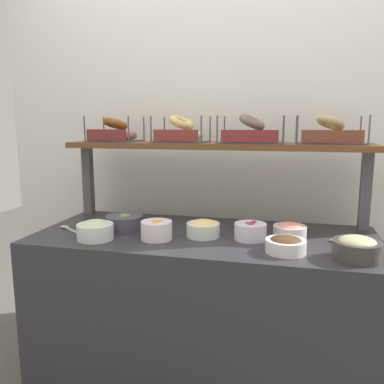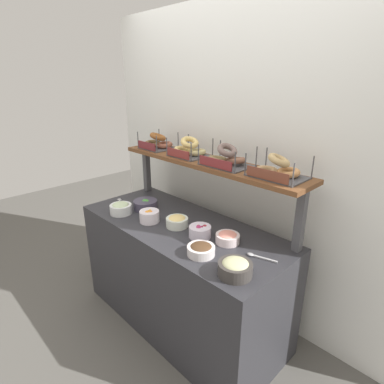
{
  "view_description": "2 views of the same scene",
  "coord_description": "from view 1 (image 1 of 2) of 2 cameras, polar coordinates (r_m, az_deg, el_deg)",
  "views": [
    {
      "loc": [
        0.38,
        -1.79,
        1.38
      ],
      "look_at": [
        -0.08,
        0.05,
        1.05
      ],
      "focal_mm": 36.53,
      "sensor_mm": 36.0,
      "label": 1
    },
    {
      "loc": [
        1.51,
        -1.36,
        1.85
      ],
      "look_at": [
        0.03,
        0.09,
        1.09
      ],
      "focal_mm": 29.11,
      "sensor_mm": 36.0,
      "label": 2
    }
  ],
  "objects": [
    {
      "name": "shelf_riser_left",
      "position": [
        2.38,
        -14.92,
        1.62
      ],
      "size": [
        0.05,
        0.05,
        0.4
      ],
      "primitive_type": "cube",
      "color": "#4C4C51",
      "rests_on": "deli_counter"
    },
    {
      "name": "serving_spoon_near_plate",
      "position": [
        2.08,
        -17.69,
        -5.08
      ],
      "size": [
        0.16,
        0.11,
        0.01
      ],
      "color": "#B7B7BC",
      "rests_on": "deli_counter"
    },
    {
      "name": "bagel_basket_poppy",
      "position": [
        2.06,
        8.63,
        8.42
      ],
      "size": [
        0.33,
        0.26,
        0.16
      ],
      "color": "#4C4C51",
      "rests_on": "upper_shelf"
    },
    {
      "name": "upper_shelf",
      "position": [
        2.1,
        3.46,
        6.79
      ],
      "size": [
        1.6,
        0.32,
        0.03
      ],
      "primitive_type": "cube",
      "color": "brown",
      "rests_on": "shelf_riser_left"
    },
    {
      "name": "bowl_scallion_spread",
      "position": [
        1.87,
        -13.95,
        -5.37
      ],
      "size": [
        0.17,
        0.17,
        0.09
      ],
      "color": "white",
      "rests_on": "deli_counter"
    },
    {
      "name": "deli_counter",
      "position": [
        2.06,
        1.79,
        -17.63
      ],
      "size": [
        1.64,
        0.7,
        0.85
      ],
      "primitive_type": "cube",
      "color": "#2D2D33",
      "rests_on": "ground_plane"
    },
    {
      "name": "serving_spoon_by_edge",
      "position": [
        1.91,
        21.24,
        -6.61
      ],
      "size": [
        0.18,
        0.07,
        0.01
      ],
      "color": "#B7B7BC",
      "rests_on": "deli_counter"
    },
    {
      "name": "bowl_chocolate_spread",
      "position": [
        1.68,
        13.52,
        -7.46
      ],
      "size": [
        0.17,
        0.17,
        0.07
      ],
      "color": "white",
      "rests_on": "deli_counter"
    },
    {
      "name": "bowl_fruit_salad",
      "position": [
        1.82,
        -5.2,
        -5.47
      ],
      "size": [
        0.15,
        0.15,
        0.09
      ],
      "color": "white",
      "rests_on": "deli_counter"
    },
    {
      "name": "bowl_veggie_mix",
      "position": [
        2.01,
        -9.87,
        -4.37
      ],
      "size": [
        0.19,
        0.19,
        0.08
      ],
      "color": "#464156",
      "rests_on": "deli_counter"
    },
    {
      "name": "bowl_lox_spread",
      "position": [
        1.9,
        14.09,
        -5.44
      ],
      "size": [
        0.15,
        0.15,
        0.07
      ],
      "color": "silver",
      "rests_on": "deli_counter"
    },
    {
      "name": "bowl_tuna_salad",
      "position": [
        1.68,
        22.92,
        -7.53
      ],
      "size": [
        0.19,
        0.19,
        0.1
      ],
      "color": "#3D3936",
      "rests_on": "deli_counter"
    },
    {
      "name": "shelf_riser_right",
      "position": [
        2.12,
        24.0,
        0.14
      ],
      "size": [
        0.05,
        0.05,
        0.4
      ],
      "primitive_type": "cube",
      "color": "#4C4C51",
      "rests_on": "deli_counter"
    },
    {
      "name": "bowl_egg_salad",
      "position": [
        1.86,
        1.65,
        -5.3
      ],
      "size": [
        0.16,
        0.16,
        0.08
      ],
      "color": "white",
      "rests_on": "deli_counter"
    },
    {
      "name": "back_wall",
      "position": [
        2.38,
        4.67,
        5.56
      ],
      "size": [
        2.84,
        0.06,
        2.4
      ],
      "primitive_type": "cube",
      "color": "white",
      "rests_on": "ground_plane"
    },
    {
      "name": "bagel_basket_sesame",
      "position": [
        2.08,
        19.42,
        7.88
      ],
      "size": [
        0.33,
        0.26,
        0.15
      ],
      "color": "#4C4C51",
      "rests_on": "upper_shelf"
    },
    {
      "name": "bagel_basket_plain",
      "position": [
        2.14,
        -1.59,
        8.58
      ],
      "size": [
        0.28,
        0.24,
        0.15
      ],
      "color": "#4C4C51",
      "rests_on": "upper_shelf"
    },
    {
      "name": "bowl_beet_salad",
      "position": [
        1.83,
        8.52,
        -5.62
      ],
      "size": [
        0.15,
        0.15,
        0.09
      ],
      "color": "white",
      "rests_on": "deli_counter"
    },
    {
      "name": "bagel_basket_cinnamon_raisin",
      "position": [
        2.27,
        -11.18,
        8.42
      ],
      "size": [
        0.28,
        0.26,
        0.14
      ],
      "color": "#4C4C51",
      "rests_on": "upper_shelf"
    }
  ]
}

